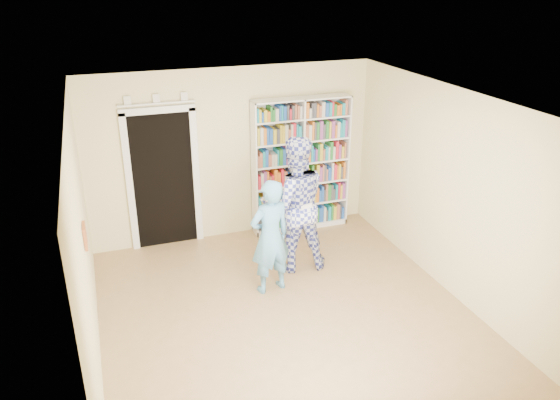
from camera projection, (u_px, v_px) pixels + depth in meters
name	position (u px, v px, depth m)	size (l,w,h in m)	color
floor	(287.00, 316.00, 6.85)	(5.00, 5.00, 0.00)	#957348
ceiling	(289.00, 103.00, 5.80)	(5.00, 5.00, 0.00)	white
wall_back	(233.00, 154.00, 8.50)	(4.50, 4.50, 0.00)	beige
wall_left	(84.00, 249.00, 5.64)	(5.00, 5.00, 0.00)	beige
wall_right	(452.00, 194.00, 7.01)	(5.00, 5.00, 0.00)	beige
bookshelf	(301.00, 165.00, 8.78)	(1.60, 0.30, 2.20)	white
doorway	(163.00, 173.00, 8.21)	(1.10, 0.08, 2.43)	black
wall_art	(85.00, 236.00, 5.80)	(0.03, 0.25, 0.25)	brown
man_blue	(270.00, 237.00, 7.11)	(0.58, 0.38, 1.59)	#5998C5
man_plaid	(294.00, 204.00, 7.62)	(0.96, 0.74, 1.97)	#303894
paper_sheet	(306.00, 214.00, 7.43)	(0.20, 0.01, 0.28)	white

